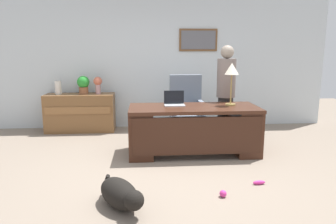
# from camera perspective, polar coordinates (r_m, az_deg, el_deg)

# --- Properties ---
(ground_plane) EXTENTS (12.00, 12.00, 0.00)m
(ground_plane) POSITION_cam_1_polar(r_m,az_deg,el_deg) (4.37, 0.71, -10.46)
(ground_plane) COLOR gray
(back_wall) EXTENTS (7.00, 0.16, 2.70)m
(back_wall) POSITION_cam_1_polar(r_m,az_deg,el_deg) (6.66, -1.20, 8.97)
(back_wall) COLOR silver
(back_wall) RESTS_ON ground_plane
(desk) EXTENTS (2.00, 0.83, 0.75)m
(desk) POSITION_cam_1_polar(r_m,az_deg,el_deg) (4.92, 4.70, -2.94)
(desk) COLOR #422316
(desk) RESTS_ON ground_plane
(credenza) EXTENTS (1.35, 0.50, 0.75)m
(credenza) POSITION_cam_1_polar(r_m,az_deg,el_deg) (6.54, -15.59, -0.11)
(credenza) COLOR brown
(credenza) RESTS_ON ground_plane
(armchair) EXTENTS (0.60, 0.59, 1.15)m
(armchair) POSITION_cam_1_polar(r_m,az_deg,el_deg) (5.92, 3.35, 0.41)
(armchair) COLOR slate
(armchair) RESTS_ON ground_plane
(person_standing) EXTENTS (0.32, 0.32, 1.69)m
(person_standing) POSITION_cam_1_polar(r_m,az_deg,el_deg) (5.54, 10.43, 3.35)
(person_standing) COLOR #262323
(person_standing) RESTS_ON ground_plane
(dog_lying) EXTENTS (0.57, 0.68, 0.30)m
(dog_lying) POSITION_cam_1_polar(r_m,az_deg,el_deg) (3.38, -8.55, -14.52)
(dog_lying) COLOR black
(dog_lying) RESTS_ON ground_plane
(laptop) EXTENTS (0.32, 0.22, 0.22)m
(laptop) POSITION_cam_1_polar(r_m,az_deg,el_deg) (4.99, 1.14, 1.90)
(laptop) COLOR #B2B5BA
(laptop) RESTS_ON desk
(desk_lamp) EXTENTS (0.22, 0.22, 0.67)m
(desk_lamp) POSITION_cam_1_polar(r_m,az_deg,el_deg) (5.02, 11.48, 7.20)
(desk_lamp) COLOR #9E8447
(desk_lamp) RESTS_ON desk
(vase_with_flowers) EXTENTS (0.17, 0.17, 0.34)m
(vase_with_flowers) POSITION_cam_1_polar(r_m,az_deg,el_deg) (6.40, -12.61, 5.08)
(vase_with_flowers) COLOR #BF8F92
(vase_with_flowers) RESTS_ON credenza
(vase_empty) EXTENTS (0.13, 0.13, 0.27)m
(vase_empty) POSITION_cam_1_polar(r_m,az_deg,el_deg) (6.56, -19.30, 4.20)
(vase_empty) COLOR silver
(vase_empty) RESTS_ON credenza
(potted_plant) EXTENTS (0.24, 0.24, 0.36)m
(potted_plant) POSITION_cam_1_polar(r_m,az_deg,el_deg) (6.44, -15.10, 4.91)
(potted_plant) COLOR brown
(potted_plant) RESTS_ON credenza
(dog_toy_ball) EXTENTS (0.08, 0.08, 0.08)m
(dog_toy_ball) POSITION_cam_1_polar(r_m,az_deg,el_deg) (3.67, 9.95, -14.38)
(dog_toy_ball) COLOR #D8338C
(dog_toy_ball) RESTS_ON ground_plane
(dog_toy_bone) EXTENTS (0.16, 0.06, 0.05)m
(dog_toy_bone) POSITION_cam_1_polar(r_m,az_deg,el_deg) (4.08, 16.18, -12.18)
(dog_toy_bone) COLOR #D8338C
(dog_toy_bone) RESTS_ON ground_plane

